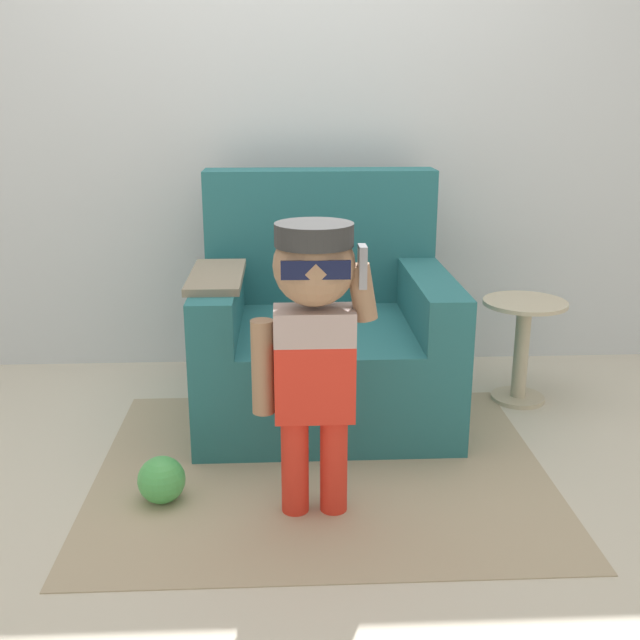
{
  "coord_description": "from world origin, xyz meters",
  "views": [
    {
      "loc": [
        -0.03,
        -2.95,
        1.35
      ],
      "look_at": [
        0.1,
        -0.29,
        0.55
      ],
      "focal_mm": 42.0,
      "sensor_mm": 36.0,
      "label": 1
    }
  ],
  "objects_px": {
    "person_child": "(314,326)",
    "armchair": "(323,331)",
    "toy_ball": "(162,480)",
    "side_table": "(522,341)"
  },
  "relations": [
    {
      "from": "person_child",
      "to": "armchair",
      "type": "bearing_deg",
      "value": 85.19
    },
    {
      "from": "armchair",
      "to": "toy_ball",
      "type": "distance_m",
      "value": 1.05
    },
    {
      "from": "armchair",
      "to": "person_child",
      "type": "xyz_separation_m",
      "value": [
        -0.08,
        -0.91,
        0.31
      ]
    },
    {
      "from": "side_table",
      "to": "toy_ball",
      "type": "height_order",
      "value": "side_table"
    },
    {
      "from": "armchair",
      "to": "person_child",
      "type": "bearing_deg",
      "value": -94.81
    },
    {
      "from": "person_child",
      "to": "toy_ball",
      "type": "height_order",
      "value": "person_child"
    },
    {
      "from": "armchair",
      "to": "person_child",
      "type": "relative_size",
      "value": 1.1
    },
    {
      "from": "toy_ball",
      "to": "armchair",
      "type": "bearing_deg",
      "value": 54.01
    },
    {
      "from": "person_child",
      "to": "toy_ball",
      "type": "distance_m",
      "value": 0.78
    },
    {
      "from": "person_child",
      "to": "side_table",
      "type": "relative_size",
      "value": 2.07
    }
  ]
}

